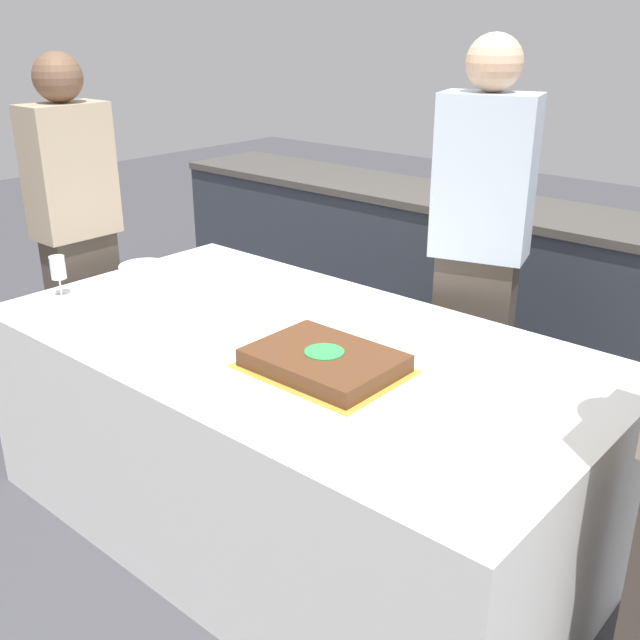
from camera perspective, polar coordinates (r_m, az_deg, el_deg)
ground_plane at (r=2.96m, az=-1.81°, el=-15.08°), size 14.00×14.00×0.00m
back_counter at (r=3.98m, az=14.62°, el=1.85°), size 4.40×0.58×0.92m
dining_table at (r=2.75m, az=-1.90°, el=-8.72°), size 2.19×1.18×0.76m
cake at (r=2.34m, az=0.33°, el=-3.14°), size 0.49×0.37×0.06m
plate_stack at (r=3.28m, az=-13.26°, el=3.70°), size 0.21×0.21×0.05m
wine_glass at (r=3.10m, az=-19.34°, el=3.70°), size 0.06×0.06×0.16m
side_plate_near_cake at (r=2.60m, az=5.18°, el=-1.21°), size 0.20×0.20×0.00m
side_plate_right_edge at (r=2.06m, az=13.88°, el=-8.48°), size 0.20×0.20×0.00m
person_cutting_cake at (r=3.01m, az=11.96°, el=4.66°), size 0.40×0.29×1.74m
person_seated_left at (r=3.52m, az=-17.95°, el=5.86°), size 0.21×0.35×1.66m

